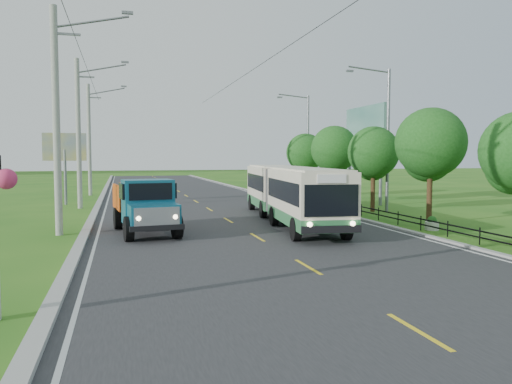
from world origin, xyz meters
name	(u,v)px	position (x,y,z in m)	size (l,w,h in m)	color
ground	(308,267)	(0.00, 0.00, 0.00)	(240.00, 240.00, 0.00)	#256116
road	(204,206)	(0.00, 20.00, 0.01)	(14.00, 120.00, 0.02)	#28282B
curb_left	(97,208)	(-7.20, 20.00, 0.07)	(0.40, 120.00, 0.15)	#9E9E99
curb_right	(300,203)	(7.15, 20.00, 0.05)	(0.30, 120.00, 0.10)	#9E9E99
edge_line_left	(105,209)	(-6.65, 20.00, 0.02)	(0.12, 120.00, 0.00)	silver
edge_line_right	(294,204)	(6.65, 20.00, 0.02)	(0.12, 120.00, 0.00)	silver
centre_dash	(308,267)	(0.00, 0.00, 0.02)	(0.12, 2.20, 0.00)	yellow
railing_right	(347,208)	(8.00, 14.00, 0.30)	(0.04, 40.00, 0.60)	black
pole_near	(57,120)	(-8.26, 9.00, 5.09)	(3.51, 0.32, 10.00)	gray
pole_mid	(79,133)	(-8.26, 21.00, 5.09)	(3.51, 0.32, 10.00)	gray
pole_far	(90,139)	(-8.26, 33.00, 5.09)	(3.51, 0.32, 10.00)	gray
tree_third	(430,147)	(9.86, 8.14, 3.99)	(3.60, 3.62, 6.00)	#382314
tree_fourth	(373,155)	(9.86, 14.14, 3.59)	(3.24, 3.31, 5.40)	#382314
tree_fifth	(334,152)	(9.86, 20.14, 3.85)	(3.48, 3.52, 5.80)	#382314
tree_back	(305,155)	(9.86, 26.14, 3.65)	(3.30, 3.36, 5.50)	#382314
streetlight_mid	(386,134)	(10.64, 14.00, 4.90)	(3.02, 0.20, 9.07)	slate
streetlight_far	(306,141)	(10.64, 28.00, 4.90)	(3.02, 0.20, 9.07)	slate
planter_near	(432,224)	(8.60, 6.00, 0.29)	(0.64, 0.64, 0.67)	silver
planter_mid	(355,208)	(8.60, 14.00, 0.29)	(0.64, 0.64, 0.67)	silver
planter_far	(309,198)	(8.60, 22.00, 0.29)	(0.64, 0.64, 0.67)	silver
billboard_left	(65,151)	(-9.50, 24.00, 3.87)	(3.00, 0.20, 5.20)	slate
billboard_right	(365,132)	(12.30, 20.00, 5.34)	(0.24, 6.00, 7.30)	slate
bus	(289,190)	(3.01, 10.59, 1.73)	(4.00, 15.03, 2.87)	#2F7641
dump_truck	(145,203)	(-4.59, 8.55, 1.40)	(2.90, 6.12, 2.48)	#125670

